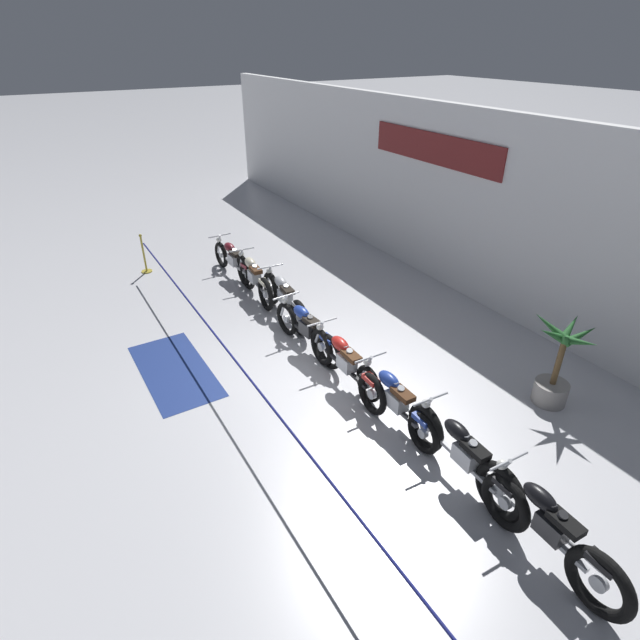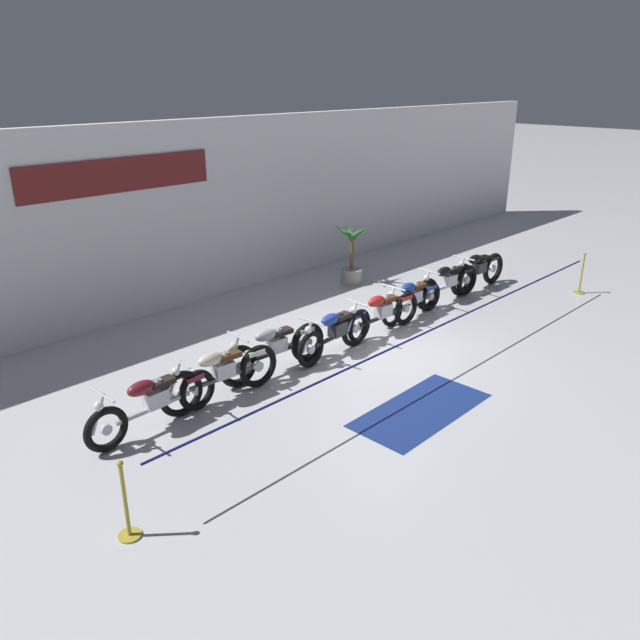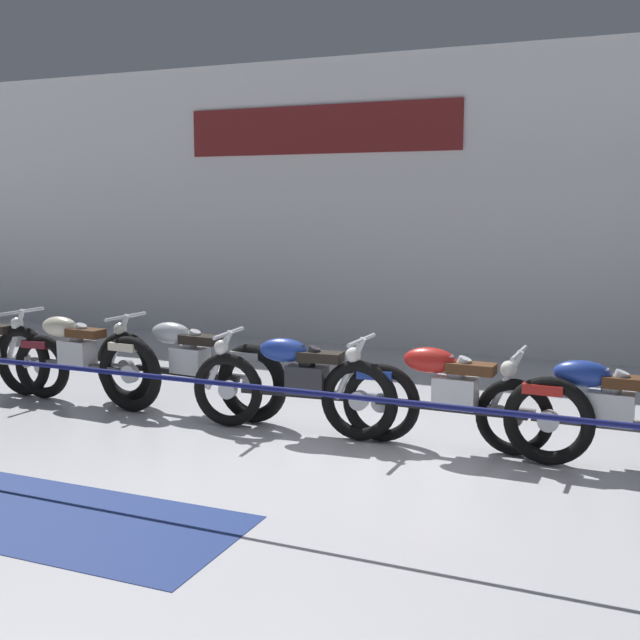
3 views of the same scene
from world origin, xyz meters
name	(u,v)px [view 1 (image 1 of 3)]	position (x,y,z in m)	size (l,w,h in m)	color
ground_plane	(301,374)	(0.00, 0.00, 0.00)	(120.00, 120.00, 0.00)	silver
back_wall	(512,220)	(-0.01, 5.12, 2.10)	(28.00, 0.29, 4.20)	white
motorcycle_maroon_0	(233,261)	(-4.67, 0.58, 0.46)	(2.32, 0.62, 0.93)	black
motorcycle_cream_1	(254,278)	(-3.39, 0.58, 0.48)	(2.29, 0.62, 0.97)	black
motorcycle_silver_2	(284,298)	(-2.09, 0.73, 0.47)	(2.35, 0.62, 0.96)	black
motorcycle_blue_3	(307,329)	(-0.69, 0.51, 0.47)	(2.22, 0.62, 0.93)	black
motorcycle_red_4	(345,364)	(0.69, 0.51, 0.47)	(2.39, 0.62, 0.95)	black
motorcycle_blue_5	(394,400)	(1.92, 0.64, 0.46)	(2.08, 0.62, 0.91)	black
motorcycle_black_6	(463,457)	(3.38, 0.68, 0.47)	(2.34, 0.62, 0.96)	black
motorcycle_black_7	(546,528)	(4.73, 0.68, 0.49)	(2.22, 0.62, 0.98)	black
potted_palm_left_of_row	(557,369)	(2.86, 3.29, 0.68)	(1.12, 0.93, 1.62)	gray
stanchion_far_left	(203,324)	(-1.44, -1.32, 0.76)	(12.36, 0.28, 1.05)	gold
floor_banner	(175,370)	(-1.32, -2.00, 0.00)	(2.52, 1.16, 0.01)	navy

